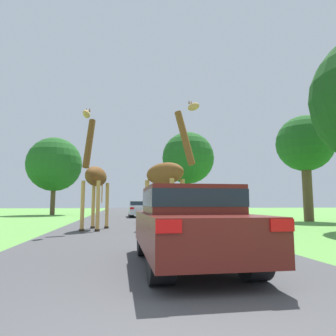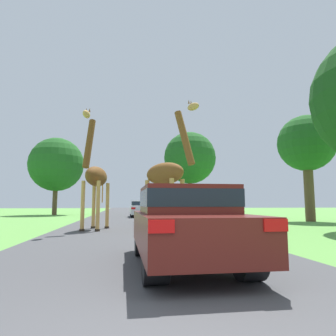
# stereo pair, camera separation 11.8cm
# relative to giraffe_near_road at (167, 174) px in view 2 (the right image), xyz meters

# --- Properties ---
(road) EXTENTS (6.58, 120.00, 0.00)m
(road) POSITION_rel_giraffe_near_road_xyz_m (-1.37, 19.52, -2.34)
(road) COLOR #424244
(road) RESTS_ON ground
(giraffe_near_road) EXTENTS (2.13, 2.70, 5.23)m
(giraffe_near_road) POSITION_rel_giraffe_near_road_xyz_m (0.00, 0.00, 0.00)
(giraffe_near_road) COLOR tan
(giraffe_near_road) RESTS_ON ground
(giraffe_companion) EXTENTS (1.18, 2.95, 4.97)m
(giraffe_companion) POSITION_rel_giraffe_near_road_xyz_m (-2.99, 1.01, -0.04)
(giraffe_companion) COLOR tan
(giraffe_companion) RESTS_ON ground
(car_lead_maroon) EXTENTS (1.72, 3.99, 1.43)m
(car_lead_maroon) POSITION_rel_giraffe_near_road_xyz_m (-0.67, -6.86, -1.57)
(car_lead_maroon) COLOR #561914
(car_lead_maroon) RESTS_ON ground
(car_queue_right) EXTENTS (1.99, 4.29, 1.33)m
(car_queue_right) POSITION_rel_giraffe_near_road_xyz_m (0.64, 5.16, -1.63)
(car_queue_right) COLOR navy
(car_queue_right) RESTS_ON ground
(car_queue_left) EXTENTS (1.80, 4.15, 1.40)m
(car_queue_left) POSITION_rel_giraffe_near_road_xyz_m (-0.21, 13.55, -1.60)
(car_queue_left) COLOR silver
(car_queue_left) RESTS_ON ground
(tree_left_edge) EXTENTS (3.70, 3.70, 6.96)m
(tree_left_edge) POSITION_rel_giraffe_near_road_xyz_m (10.15, 5.47, 2.68)
(tree_left_edge) COLOR brown
(tree_left_edge) RESTS_ON ground
(tree_right_cluster) EXTENTS (5.86, 5.86, 9.23)m
(tree_right_cluster) POSITION_rel_giraffe_near_road_xyz_m (5.69, 20.45, 3.94)
(tree_right_cluster) COLOR brown
(tree_right_cluster) RESTS_ON ground
(tree_far_right) EXTENTS (5.49, 5.49, 7.88)m
(tree_far_right) POSITION_rel_giraffe_near_road_xyz_m (-8.56, 19.50, 2.79)
(tree_far_right) COLOR brown
(tree_far_right) RESTS_ON ground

